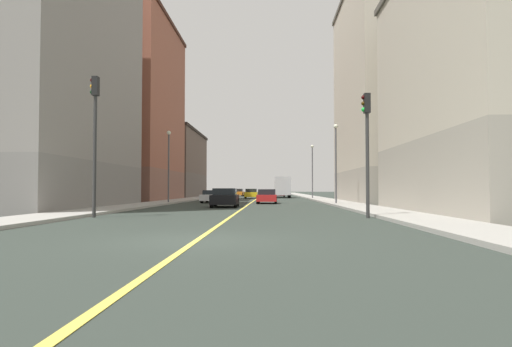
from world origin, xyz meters
TOP-DOWN VIEW (x-y plane):
  - ground_plane at (0.00, 0.00)m, footprint 400.00×400.00m
  - sidewalk_left at (8.09, 49.00)m, footprint 2.76×168.00m
  - sidewalk_right at (-8.09, 49.00)m, footprint 2.76×168.00m
  - lane_center_stripe at (0.00, 49.00)m, footprint 0.16×154.00m
  - building_left_mid at (14.99, 33.05)m, footprint 11.34×17.97m
  - building_right_corner at (-14.99, 18.60)m, footprint 11.34×17.61m
  - building_right_midblock at (-14.99, 38.40)m, footprint 11.34×17.03m
  - building_right_distant at (-14.99, 57.39)m, footprint 11.34×19.49m
  - traffic_light_left_near at (6.30, 9.02)m, footprint 0.40×0.32m
  - traffic_light_right_near at (-6.33, 9.02)m, footprint 0.40×0.32m
  - street_lamp_left_near at (7.31, 25.73)m, footprint 0.36×0.36m
  - street_lamp_right_near at (-7.31, 28.35)m, footprint 0.36×0.36m
  - street_lamp_left_far at (7.31, 46.76)m, footprint 0.36×0.36m
  - car_yellow at (-0.88, 51.42)m, footprint 1.88×4.60m
  - car_white at (-3.67, 31.31)m, footprint 2.03×4.34m
  - car_maroon at (3.31, 63.81)m, footprint 2.06×4.27m
  - car_black at (-1.46, 21.12)m, footprint 2.01×4.37m
  - car_red at (1.53, 29.39)m, footprint 1.85×4.52m
  - car_orange at (-4.06, 69.61)m, footprint 2.06×4.37m
  - box_truck at (3.62, 55.30)m, footprint 2.34×7.97m

SIDE VIEW (x-z plane):
  - ground_plane at x=0.00m, z-range 0.00..0.00m
  - lane_center_stripe at x=0.00m, z-range 0.00..0.01m
  - sidewalk_left at x=8.09m, z-range 0.00..0.15m
  - sidewalk_right at x=-8.09m, z-range 0.00..0.15m
  - car_white at x=-3.67m, z-range 0.01..1.21m
  - car_red at x=1.53m, z-range -0.01..1.28m
  - car_orange at x=-4.06m, z-range -0.03..1.32m
  - car_yellow at x=-0.88m, z-range -0.02..1.33m
  - car_maroon at x=3.31m, z-range 0.00..1.34m
  - car_black at x=-1.46m, z-range -0.01..1.36m
  - box_truck at x=3.62m, z-range 0.10..3.16m
  - traffic_light_left_near at x=6.30m, z-range 0.86..6.56m
  - street_lamp_right_near at x=-7.31m, z-range 0.88..7.32m
  - street_lamp_left_near at x=7.31m, z-range 0.89..7.47m
  - traffic_light_right_near at x=-6.33m, z-range 0.93..7.53m
  - street_lamp_left_far at x=7.31m, z-range 0.90..7.82m
  - building_right_distant at x=-14.99m, z-range 0.01..10.35m
  - building_right_midblock at x=-14.99m, z-range 0.01..20.50m
  - building_right_corner at x=-14.99m, z-range 0.01..21.33m
  - building_left_mid at x=14.99m, z-range 0.01..21.42m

